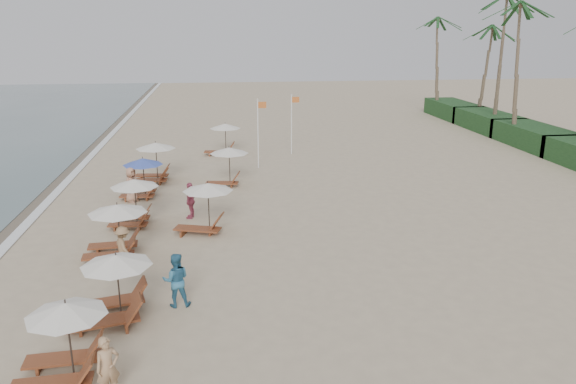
{
  "coord_description": "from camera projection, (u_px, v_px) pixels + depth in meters",
  "views": [
    {
      "loc": [
        -2.34,
        -17.27,
        8.71
      ],
      "look_at": [
        1.0,
        7.8,
        1.3
      ],
      "focal_mm": 34.67,
      "sensor_mm": 36.0,
      "label": 1
    }
  ],
  "objects": [
    {
      "name": "beachgoer_far_a",
      "position": [
        191.0,
        200.0,
        26.47
      ],
      "size": [
        0.68,
        1.11,
        1.77
      ],
      "primitive_type": "imported",
      "rotation": [
        0.0,
        0.0,
        4.45
      ],
      "color": "#AA445E",
      "rests_on": "ground"
    },
    {
      "name": "ground",
      "position": [
        289.0,
        292.0,
        19.17
      ],
      "size": [
        160.0,
        160.0,
        0.0
      ],
      "primitive_type": "plane",
      "color": "tan",
      "rests_on": "ground"
    },
    {
      "name": "beachgoer_near",
      "position": [
        108.0,
        368.0,
        13.49
      ],
      "size": [
        0.71,
        0.63,
        1.63
      ],
      "primitive_type": "imported",
      "rotation": [
        0.0,
        0.0,
        0.51
      ],
      "color": "#A8805B",
      "rests_on": "ground"
    },
    {
      "name": "lounger_station_5",
      "position": [
        153.0,
        162.0,
        32.73
      ],
      "size": [
        2.65,
        2.32,
        2.36
      ],
      "color": "brown",
      "rests_on": "ground"
    },
    {
      "name": "flag_pole_far",
      "position": [
        292.0,
        121.0,
        39.75
      ],
      "size": [
        0.59,
        0.08,
        4.33
      ],
      "color": "silver",
      "rests_on": "ground"
    },
    {
      "name": "lounger_station_1",
      "position": [
        109.0,
        291.0,
        17.08
      ],
      "size": [
        2.75,
        2.49,
        2.16
      ],
      "color": "brown",
      "rests_on": "ground"
    },
    {
      "name": "lounger_station_2",
      "position": [
        113.0,
        230.0,
        21.92
      ],
      "size": [
        2.63,
        2.31,
        2.15
      ],
      "color": "brown",
      "rests_on": "ground"
    },
    {
      "name": "foam_line",
      "position": [
        36.0,
        214.0,
        27.26
      ],
      "size": [
        0.5,
        140.0,
        0.02
      ],
      "primitive_type": "cube",
      "color": "white",
      "rests_on": "ground"
    },
    {
      "name": "beachgoer_mid_b",
      "position": [
        123.0,
        247.0,
        21.04
      ],
      "size": [
        1.03,
        1.2,
        1.61
      ],
      "primitive_type": "imported",
      "rotation": [
        0.0,
        0.0,
        2.08
      ],
      "color": "olive",
      "rests_on": "ground"
    },
    {
      "name": "lounger_station_0",
      "position": [
        60.0,
        345.0,
        14.12
      ],
      "size": [
        2.5,
        2.05,
        2.17
      ],
      "color": "brown",
      "rests_on": "ground"
    },
    {
      "name": "beachgoer_far_b",
      "position": [
        132.0,
        185.0,
        28.96
      ],
      "size": [
        0.97,
        1.08,
        1.86
      ],
      "primitive_type": "imported",
      "rotation": [
        0.0,
        0.0,
        1.04
      ],
      "color": "#AD795E",
      "rests_on": "ground"
    },
    {
      "name": "inland_station_2",
      "position": [
        222.0,
        137.0,
        39.86
      ],
      "size": [
        2.79,
        2.24,
        2.22
      ],
      "color": "brown",
      "rests_on": "ground"
    },
    {
      "name": "lounger_station_4",
      "position": [
        140.0,
        177.0,
        29.69
      ],
      "size": [
        2.41,
        2.13,
        2.15
      ],
      "color": "brown",
      "rests_on": "ground"
    },
    {
      "name": "lounger_station_3",
      "position": [
        131.0,
        201.0,
        25.35
      ],
      "size": [
        2.4,
        2.18,
        2.21
      ],
      "color": "brown",
      "rests_on": "ground"
    },
    {
      "name": "beachgoer_mid_a",
      "position": [
        176.0,
        280.0,
        17.99
      ],
      "size": [
        0.91,
        0.72,
        1.82
      ],
      "primitive_type": "imported",
      "rotation": [
        0.0,
        0.0,
        3.18
      ],
      "color": "teal",
      "rests_on": "ground"
    },
    {
      "name": "inland_station_1",
      "position": [
        226.0,
        162.0,
        31.83
      ],
      "size": [
        2.63,
        2.24,
        2.22
      ],
      "color": "brown",
      "rests_on": "ground"
    },
    {
      "name": "wet_sand_band",
      "position": [
        8.0,
        215.0,
        27.1
      ],
      "size": [
        3.2,
        140.0,
        0.01
      ],
      "primitive_type": "cube",
      "color": "#6B5E4C",
      "rests_on": "ground"
    },
    {
      "name": "inland_station_0",
      "position": [
        203.0,
        204.0,
        24.43
      ],
      "size": [
        2.79,
        2.24,
        2.22
      ],
      "color": "brown",
      "rests_on": "ground"
    },
    {
      "name": "flag_pole_near",
      "position": [
        259.0,
        130.0,
        35.67
      ],
      "size": [
        0.59,
        0.08,
        4.51
      ],
      "color": "silver",
      "rests_on": "ground"
    }
  ]
}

